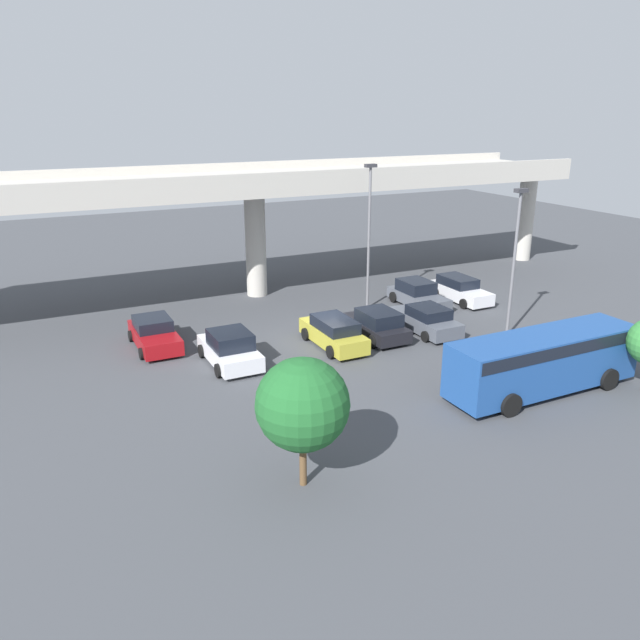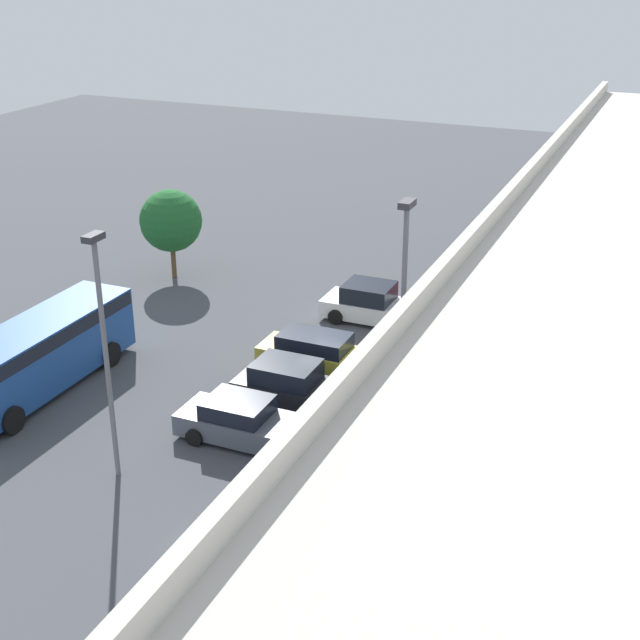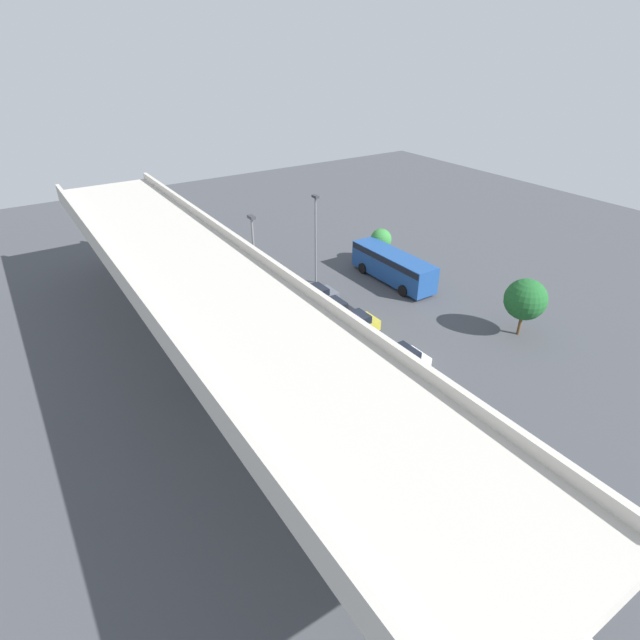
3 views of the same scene
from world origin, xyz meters
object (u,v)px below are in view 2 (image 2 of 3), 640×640
parked_car_6 (278,544)px  lamp_post_near_aisle (403,319)px  parked_car_3 (292,385)px  shuttle_bus (36,352)px  tree_front_left (171,221)px  parked_car_2 (318,354)px  parked_car_0 (476,297)px  parked_car_5 (332,486)px  parked_car_1 (372,304)px  lamp_post_mid_lot (104,340)px  parked_car_4 (244,422)px

parked_car_6 → lamp_post_near_aisle: 7.65m
parked_car_3 → shuttle_bus: bearing=-162.3°
parked_car_3 → lamp_post_near_aisle: lamp_post_near_aisle is taller
tree_front_left → parked_car_2: bearing=57.8°
parked_car_2 → parked_car_6: 11.72m
parked_car_2 → lamp_post_near_aisle: (4.97, 4.96, 4.32)m
parked_car_0 → parked_car_5: size_ratio=1.02×
parked_car_3 → lamp_post_near_aisle: (2.28, 4.82, 4.33)m
parked_car_1 → shuttle_bus: bearing=-129.1°
parked_car_0 → parked_car_6: parked_car_6 is taller
parked_car_3 → lamp_post_mid_lot: 8.13m
shuttle_bus → parked_car_2: bearing=-58.0°
shuttle_bus → lamp_post_near_aisle: (-0.60, 13.88, 3.48)m
parked_car_3 → lamp_post_mid_lot: lamp_post_mid_lot is taller
lamp_post_near_aisle → parked_car_4: bearing=-82.4°
parked_car_1 → tree_front_left: tree_front_left is taller
lamp_post_mid_lot → tree_front_left: 17.79m
parked_car_4 → parked_car_5: size_ratio=1.02×
parked_car_2 → parked_car_5: (8.05, 3.97, -0.03)m
parked_car_3 → parked_car_6: (8.43, 3.53, -0.02)m
parked_car_2 → parked_car_0: bearing=63.6°
parked_car_6 → lamp_post_mid_lot: lamp_post_mid_lot is taller
parked_car_6 → tree_front_left: bearing=-51.1°
parked_car_0 → tree_front_left: tree_front_left is taller
parked_car_4 → parked_car_5: 4.85m
lamp_post_near_aisle → tree_front_left: bearing=-126.8°
lamp_post_mid_lot → parked_car_1: bearing=168.1°
parked_car_0 → parked_car_2: bearing=63.6°
parked_car_3 → lamp_post_near_aisle: 6.87m
lamp_post_near_aisle → parked_car_2: bearing=-135.0°
parked_car_0 → shuttle_bus: 19.12m
parked_car_3 → parked_car_5: bearing=-54.5°
parked_car_1 → lamp_post_mid_lot: (14.70, -3.10, 3.91)m
shuttle_bus → parked_car_4: bearing=-90.6°
parked_car_3 → parked_car_4: bearing=-97.5°
lamp_post_mid_lot → tree_front_left: size_ratio=1.79×
lamp_post_near_aisle → tree_front_left: 19.74m
parked_car_0 → lamp_post_mid_lot: bearing=67.9°
parked_car_1 → parked_car_4: 11.26m
parked_car_5 → parked_car_1: bearing=-74.4°
parked_car_1 → shuttle_bus: size_ratio=0.48×
lamp_post_near_aisle → tree_front_left: lamp_post_near_aisle is taller
parked_car_0 → parked_car_6: 19.49m
parked_car_4 → lamp_post_mid_lot: lamp_post_mid_lot is taller
parked_car_4 → parked_car_5: parked_car_5 is taller
parked_car_4 → lamp_post_near_aisle: lamp_post_near_aisle is taller
parked_car_5 → tree_front_left: size_ratio=1.01×
parked_car_6 → tree_front_left: size_ratio=1.04×
parked_car_5 → parked_car_6: 3.09m
parked_car_2 → shuttle_bus: 10.55m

